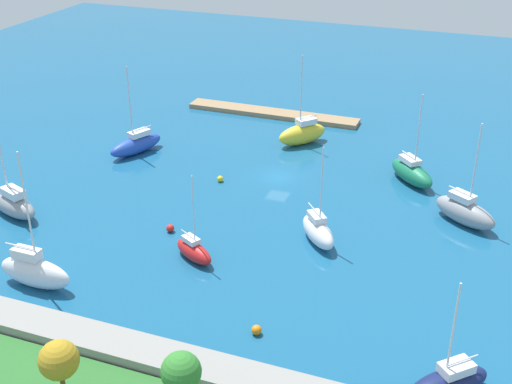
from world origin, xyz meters
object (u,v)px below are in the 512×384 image
object	(u,v)px
sailboat_green_outer_mooring	(412,172)
sailboat_navy_near_pier	(448,383)
mooring_buoy_orange	(257,330)
mooring_buoy_red	(170,228)
pier_dock	(272,113)
park_tree_east	(181,372)
sailboat_yellow_far_north	(302,133)
sailboat_gray_mid_basin	(465,211)
park_tree_mideast	(59,360)
sailboat_white_along_channel	(35,271)
sailboat_red_lone_south	(194,251)
sailboat_gray_by_breakwater	(12,203)
sailboat_white_inner_mooring	(318,231)
sailboat_blue_center_basin	(136,144)
mooring_buoy_yellow	(220,179)

from	to	relation	value
sailboat_green_outer_mooring	sailboat_navy_near_pier	world-z (taller)	sailboat_green_outer_mooring
mooring_buoy_orange	mooring_buoy_red	bearing A→B (deg)	-41.05
pier_dock	park_tree_east	xyz separation A→B (m)	(-14.08, 57.77, 4.16)
pier_dock	sailboat_yellow_far_north	xyz separation A→B (m)	(-7.18, 8.67, 1.14)
sailboat_gray_mid_basin	sailboat_green_outer_mooring	distance (m)	10.22
park_tree_mideast	mooring_buoy_orange	size ratio (longest dim) A/B	5.70
sailboat_white_along_channel	sailboat_gray_mid_basin	bearing A→B (deg)	36.71
sailboat_red_lone_south	mooring_buoy_orange	bearing A→B (deg)	-12.48
sailboat_red_lone_south	sailboat_gray_by_breakwater	size ratio (longest dim) A/B	0.79
sailboat_white_inner_mooring	sailboat_blue_center_basin	world-z (taller)	sailboat_blue_center_basin
sailboat_white_along_channel	mooring_buoy_yellow	world-z (taller)	sailboat_white_along_channel
sailboat_yellow_far_north	sailboat_white_along_channel	bearing A→B (deg)	21.66
sailboat_gray_mid_basin	sailboat_red_lone_south	distance (m)	28.10
park_tree_mideast	sailboat_white_along_channel	bearing A→B (deg)	-45.93
pier_dock	sailboat_gray_by_breakwater	world-z (taller)	sailboat_gray_by_breakwater
sailboat_gray_mid_basin	sailboat_red_lone_south	bearing A→B (deg)	-112.54
sailboat_yellow_far_north	sailboat_white_inner_mooring	bearing A→B (deg)	59.70
sailboat_navy_near_pier	sailboat_white_along_channel	world-z (taller)	sailboat_white_along_channel
park_tree_mideast	mooring_buoy_red	distance (m)	24.62
sailboat_gray_by_breakwater	mooring_buoy_orange	bearing A→B (deg)	-176.79
park_tree_mideast	sailboat_yellow_far_north	world-z (taller)	sailboat_yellow_far_north
mooring_buoy_yellow	sailboat_gray_by_breakwater	bearing A→B (deg)	40.90
sailboat_yellow_far_north	sailboat_gray_by_breakwater	distance (m)	37.05
sailboat_blue_center_basin	mooring_buoy_orange	distance (m)	39.03
park_tree_east	sailboat_white_along_channel	size ratio (longest dim) A/B	0.39
sailboat_white_inner_mooring	sailboat_navy_near_pier	bearing A→B (deg)	1.13
mooring_buoy_orange	park_tree_mideast	bearing A→B (deg)	51.48
sailboat_navy_near_pier	sailboat_white_along_channel	distance (m)	35.36
sailboat_green_outer_mooring	sailboat_yellow_far_north	distance (m)	16.54
pier_dock	sailboat_white_inner_mooring	distance (m)	35.72
mooring_buoy_yellow	mooring_buoy_orange	distance (m)	27.96
sailboat_red_lone_south	sailboat_white_along_channel	size ratio (longest dim) A/B	0.68
pier_dock	sailboat_blue_center_basin	xyz separation A→B (m)	(11.60, 19.05, 0.91)
sailboat_gray_by_breakwater	sailboat_gray_mid_basin	bearing A→B (deg)	-141.39
sailboat_navy_near_pier	sailboat_yellow_far_north	world-z (taller)	sailboat_yellow_far_north
sailboat_gray_by_breakwater	sailboat_red_lone_south	bearing A→B (deg)	-163.14
mooring_buoy_red	sailboat_white_along_channel	bearing A→B (deg)	62.24
sailboat_white_along_channel	sailboat_navy_near_pier	bearing A→B (deg)	-0.92
sailboat_white_along_channel	mooring_buoy_red	distance (m)	14.34
sailboat_gray_mid_basin	sailboat_gray_by_breakwater	xyz separation A→B (m)	(44.60, 14.86, -0.03)
park_tree_east	sailboat_green_outer_mooring	distance (m)	43.48
mooring_buoy_red	pier_dock	bearing A→B (deg)	-87.56
sailboat_gray_mid_basin	mooring_buoy_red	size ratio (longest dim) A/B	13.63
sailboat_navy_near_pier	sailboat_white_along_channel	size ratio (longest dim) A/B	0.74
sailboat_gray_mid_basin	sailboat_navy_near_pier	bearing A→B (deg)	-54.84
sailboat_navy_near_pier	mooring_buoy_red	size ratio (longest dim) A/B	11.84
sailboat_yellow_far_north	sailboat_blue_center_basin	bearing A→B (deg)	-22.00
sailboat_blue_center_basin	sailboat_white_along_channel	distance (m)	29.61
sailboat_gray_by_breakwater	pier_dock	bearing A→B (deg)	-92.23
park_tree_east	sailboat_white_inner_mooring	size ratio (longest dim) A/B	0.49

